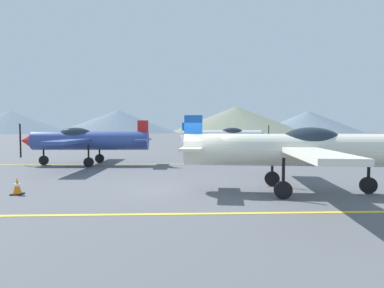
{
  "coord_description": "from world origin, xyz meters",
  "views": [
    {
      "loc": [
        -0.36,
        -11.62,
        2.31
      ],
      "look_at": [
        0.49,
        10.0,
        1.2
      ],
      "focal_mm": 29.34,
      "sensor_mm": 36.0,
      "label": 1
    }
  ],
  "objects": [
    {
      "name": "airplane_mid",
      "position": [
        -6.21,
        8.1,
        1.56
      ],
      "size": [
        8.02,
        9.25,
        2.78
      ],
      "color": "#33478C",
      "rests_on": "ground_plane"
    },
    {
      "name": "apron_line_far",
      "position": [
        0.0,
        8.41,
        0.01
      ],
      "size": [
        80.0,
        0.16,
        0.01
      ],
      "primitive_type": "cube",
      "color": "yellow",
      "rests_on": "ground_plane"
    },
    {
      "name": "apron_line_near",
      "position": [
        0.0,
        -3.33,
        0.01
      ],
      "size": [
        80.0,
        0.16,
        0.01
      ],
      "primitive_type": "cube",
      "color": "yellow",
      "rests_on": "ground_plane"
    },
    {
      "name": "hill_centerright",
      "position": [
        30.33,
        157.58,
        6.98
      ],
      "size": [
        71.41,
        71.41,
        13.96
      ],
      "primitive_type": "cone",
      "color": "slate",
      "rests_on": "ground_plane"
    },
    {
      "name": "car_sedan",
      "position": [
        12.94,
        10.48,
        0.84
      ],
      "size": [
        3.09,
        4.65,
        1.62
      ],
      "color": "#3372BF",
      "rests_on": "ground_plane"
    },
    {
      "name": "ground_plane",
      "position": [
        0.0,
        0.0,
        0.0
      ],
      "size": [
        400.0,
        400.0,
        0.0
      ],
      "primitive_type": "plane",
      "color": "#54565B"
    },
    {
      "name": "hill_centerleft",
      "position": [
        -29.62,
        139.43,
        5.41
      ],
      "size": [
        56.4,
        56.4,
        10.82
      ],
      "primitive_type": "cone",
      "color": "slate",
      "rests_on": "ground_plane"
    },
    {
      "name": "airplane_near",
      "position": [
        3.67,
        -0.58,
        1.56
      ],
      "size": [
        8.11,
        9.29,
        2.78
      ],
      "color": "silver",
      "rests_on": "ground_plane"
    },
    {
      "name": "hill_left",
      "position": [
        -74.74,
        130.06,
        4.97
      ],
      "size": [
        55.63,
        55.63,
        9.94
      ],
      "primitive_type": "cone",
      "color": "slate",
      "rests_on": "ground_plane"
    },
    {
      "name": "hill_right",
      "position": [
        70.87,
        159.87,
        5.84
      ],
      "size": [
        55.79,
        55.79,
        11.68
      ],
      "primitive_type": "cone",
      "color": "slate",
      "rests_on": "ground_plane"
    },
    {
      "name": "traffic_cone_front",
      "position": [
        -6.0,
        -0.63,
        0.29
      ],
      "size": [
        0.36,
        0.36,
        0.59
      ],
      "color": "black",
      "rests_on": "ground_plane"
    },
    {
      "name": "airplane_far",
      "position": [
        3.72,
        16.38,
        1.56
      ],
      "size": [
        8.06,
        9.28,
        2.78
      ],
      "color": "silver",
      "rests_on": "ground_plane"
    }
  ]
}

